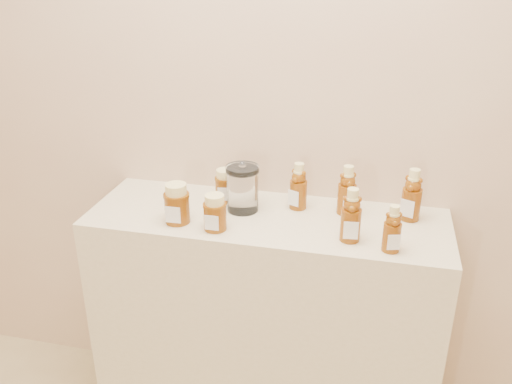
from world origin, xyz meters
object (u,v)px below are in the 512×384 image
(bear_bottle_front_left, at_px, (351,212))
(honey_jar_left, at_px, (177,203))
(bear_bottle_back_left, at_px, (299,183))
(glass_canister, at_px, (243,187))
(display_table, at_px, (266,326))

(bear_bottle_front_left, distance_m, honey_jar_left, 0.56)
(bear_bottle_back_left, relative_size, bear_bottle_front_left, 0.95)
(bear_bottle_back_left, bearing_deg, honey_jar_left, -127.91)
(glass_canister, bearing_deg, honey_jar_left, -143.87)
(display_table, distance_m, honey_jar_left, 0.59)
(display_table, distance_m, bear_bottle_front_left, 0.62)
(display_table, relative_size, glass_canister, 6.93)
(bear_bottle_front_left, height_order, honey_jar_left, bear_bottle_front_left)
(display_table, height_order, bear_bottle_back_left, bear_bottle_back_left)
(bear_bottle_back_left, xyz_separation_m, bear_bottle_front_left, (0.19, -0.19, 0.00))
(bear_bottle_front_left, height_order, glass_canister, bear_bottle_front_left)
(display_table, distance_m, glass_canister, 0.54)
(display_table, bearing_deg, honey_jar_left, -159.50)
(bear_bottle_front_left, xyz_separation_m, glass_canister, (-0.37, 0.13, -0.01))
(display_table, bearing_deg, bear_bottle_back_left, 45.25)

